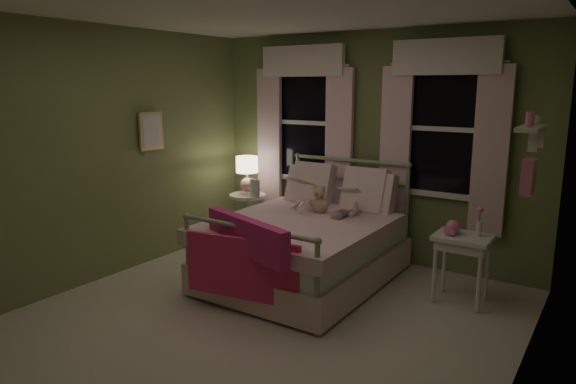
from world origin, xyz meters
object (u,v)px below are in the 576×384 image
Objects in this scene: teddy_bear at (320,201)px; bed at (307,244)px; child_left at (305,179)px; nightstand_left at (248,212)px; nightstand_right at (463,246)px; child_right at (351,191)px; table_lamp at (247,170)px.

bed is at bearing -90.00° from teddy_bear.
nightstand_left is (-1.00, 0.23, -0.56)m from child_left.
bed is at bearing -168.06° from nightstand_right.
child_right is at bearing 175.01° from nightstand_right.
child_right is 0.34m from teddy_bear.
nightstand_right is at bearing -6.90° from table_lamp.
child_right reaches higher than table_lamp.
child_left is at bearing 3.84° from child_right.
table_lamp reaches higher than nightstand_right.
nightstand_left is at bearing 163.12° from teddy_bear.
nightstand_left is at bearing -90.00° from table_lamp.
child_left reaches higher than nightstand_left.
nightstand_left is at bearing -4.54° from child_right.
child_left is 1.02m from table_lamp.
child_right reaches higher than nightstand_right.
nightstand_left is (-1.56, 0.23, -0.49)m from child_right.
nightstand_left is (-1.28, 0.39, -0.37)m from teddy_bear.
bed is 3.13× the size of nightstand_left.
teddy_bear is 1.35m from table_lamp.
child_left is 1.81× the size of table_lamp.
nightstand_left and nightstand_right have the same top height.
child_right is at bearing -8.37° from table_lamp.
child_right is (0.28, 0.42, 0.52)m from bed.
table_lamp is at bearing -37.59° from child_left.
child_right reaches higher than teddy_bear.
teddy_bear is at bearing 33.34° from child_right.
bed is at bearing 60.24° from child_right.
child_right is at bearing -8.37° from nightstand_left.
child_left is 1.17m from nightstand_left.
child_left reaches higher than table_lamp.
child_right is 1.05× the size of nightstand_right.
nightstand_right is at bearing 151.94° from child_left.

